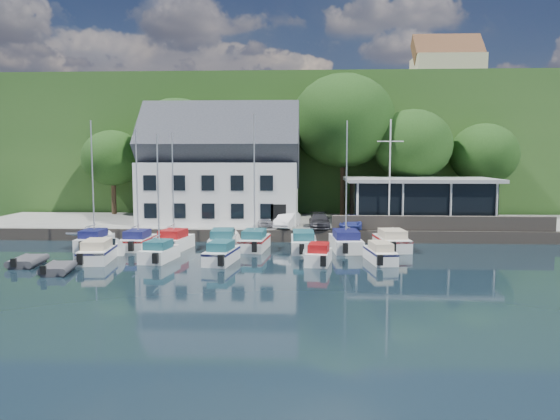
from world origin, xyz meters
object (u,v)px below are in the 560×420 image
at_px(car_white, 287,220).
at_px(club_pavilion, 419,201).
at_px(boat_r1_5, 303,240).
at_px(boat_r2_2, 221,252).
at_px(harbor_building, 221,175).
at_px(car_blue, 353,221).
at_px(boat_r2_3, 319,253).
at_px(boat_r2_4, 380,252).
at_px(dinghy_0, 27,260).
at_px(dinghy_1, 58,267).
at_px(boat_r2_0, 98,250).
at_px(boat_r1_7, 392,239).
at_px(car_dgrey, 319,221).
at_px(flagpole, 390,174).
at_px(boat_r1_1, 137,190).
at_px(boat_r1_4, 254,188).
at_px(boat_r1_3, 223,239).
at_px(boat_r1_2, 173,187).
at_px(boat_r1_0, 93,189).
at_px(boat_r2_1, 158,197).
at_px(car_silver, 263,220).
at_px(boat_r1_6, 346,188).

bearing_deg(car_white, club_pavilion, 29.69).
distance_m(boat_r1_5, boat_r2_2, 7.37).
xyz_separation_m(harbor_building, boat_r2_2, (2.25, -14.37, -4.61)).
xyz_separation_m(car_blue, boat_r2_3, (-3.08, -10.27, -0.91)).
distance_m(boat_r2_4, dinghy_0, 23.18).
relative_size(boat_r2_2, dinghy_0, 1.75).
bearing_deg(dinghy_1, boat_r2_0, 65.74).
distance_m(car_white, car_blue, 5.54).
bearing_deg(boat_r1_7, harbor_building, 142.91).
bearing_deg(car_dgrey, flagpole, -4.06).
bearing_deg(boat_r1_1, car_white, 29.24).
distance_m(car_dgrey, boat_r1_7, 7.27).
xyz_separation_m(club_pavilion, boat_r1_4, (-14.06, -8.55, 1.63)).
bearing_deg(boat_r2_0, boat_r1_3, 26.32).
xyz_separation_m(car_dgrey, boat_r1_2, (-11.13, -5.68, 3.17)).
bearing_deg(boat_r1_5, boat_r1_0, 177.50).
distance_m(boat_r2_2, dinghy_1, 10.14).
height_order(club_pavilion, car_white, club_pavilion).
height_order(car_dgrey, boat_r2_3, car_dgrey).
distance_m(club_pavilion, boat_r1_3, 18.70).
bearing_deg(harbor_building, boat_r1_7, -31.00).
distance_m(car_blue, dinghy_1, 23.57).
height_order(boat_r1_4, boat_r2_1, boat_r1_4).
relative_size(boat_r1_5, boat_r2_4, 1.28).
bearing_deg(dinghy_1, car_silver, 43.00).
distance_m(boat_r1_0, boat_r2_1, 7.80).
distance_m(boat_r1_4, boat_r1_7, 11.13).
relative_size(boat_r1_7, boat_r2_3, 1.30).
bearing_deg(boat_r1_5, boat_r1_4, 173.16).
xyz_separation_m(boat_r1_0, dinghy_1, (1.15, -8.71, -4.20)).
relative_size(boat_r1_3, boat_r2_1, 0.76).
height_order(club_pavilion, boat_r2_0, club_pavilion).
distance_m(harbor_building, car_blue, 13.01).
relative_size(car_dgrey, boat_r2_0, 0.67).
relative_size(car_white, boat_r2_1, 0.46).
height_order(boat_r1_3, boat_r1_4, boat_r1_4).
distance_m(club_pavilion, car_blue, 7.32).
bearing_deg(boat_r2_4, dinghy_0, 177.85).
bearing_deg(harbor_building, boat_r1_5, -50.73).
distance_m(boat_r1_0, boat_r2_0, 6.54).
height_order(boat_r1_2, boat_r2_1, boat_r1_2).
relative_size(club_pavilion, dinghy_1, 4.41).
relative_size(car_blue, boat_r2_3, 0.75).
bearing_deg(car_blue, boat_r2_2, -120.09).
distance_m(car_silver, boat_r2_3, 12.08).
distance_m(car_dgrey, dinghy_1, 21.55).
bearing_deg(car_white, flagpole, 12.11).
bearing_deg(dinghy_1, harbor_building, 58.63).
xyz_separation_m(boat_r1_6, dinghy_0, (-21.07, -6.89, -4.34)).
bearing_deg(boat_r1_1, boat_r1_2, -1.12).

